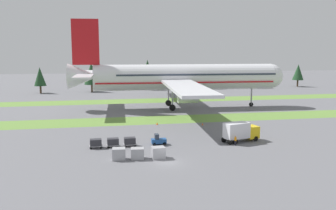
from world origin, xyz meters
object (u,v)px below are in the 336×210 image
at_px(taxiway_marker_1, 157,123).
at_px(uld_container_2, 158,153).
at_px(cargo_dolly_third, 96,143).
at_px(catering_truck, 241,131).
at_px(ground_crew_marshaller, 235,140).
at_px(cargo_dolly_second, 113,142).
at_px(baggage_tug, 158,140).
at_px(uld_container_1, 137,153).
at_px(airliner, 179,77).
at_px(taxiway_marker_0, 203,124).
at_px(cargo_dolly_lead, 130,141).
at_px(uld_container_0, 119,154).

bearing_deg(taxiway_marker_1, uld_container_2, -98.55).
height_order(cargo_dolly_third, catering_truck, catering_truck).
bearing_deg(taxiway_marker_1, catering_truck, -54.27).
bearing_deg(ground_crew_marshaller, cargo_dolly_second, 67.40).
height_order(baggage_tug, uld_container_2, baggage_tug).
xyz_separation_m(catering_truck, uld_container_1, (-19.52, -7.04, -1.10)).
distance_m(cargo_dolly_second, uld_container_2, 10.20).
distance_m(airliner, uld_container_1, 49.74).
height_order(catering_truck, taxiway_marker_0, catering_truck).
bearing_deg(uld_container_1, ground_crew_marshaller, 14.93).
xyz_separation_m(airliner, ground_crew_marshaller, (0.99, -41.48, -7.85)).
distance_m(airliner, ground_crew_marshaller, 42.23).
distance_m(cargo_dolly_lead, cargo_dolly_second, 2.90).
xyz_separation_m(airliner, uld_container_1, (-16.67, -46.19, -7.95)).
distance_m(cargo_dolly_lead, uld_container_2, 8.64).
height_order(cargo_dolly_lead, cargo_dolly_second, same).
xyz_separation_m(cargo_dolly_second, ground_crew_marshaller, (21.10, -2.78, 0.03)).
xyz_separation_m(uld_container_0, taxiway_marker_0, (19.56, 22.16, -0.67)).
relative_size(catering_truck, taxiway_marker_1, 12.23).
xyz_separation_m(cargo_dolly_third, catering_truck, (25.86, -0.41, 1.03)).
height_order(airliner, baggage_tug, airliner).
bearing_deg(cargo_dolly_third, ground_crew_marshaller, 82.61).
xyz_separation_m(uld_container_1, uld_container_2, (3.20, -0.25, 0.04)).
bearing_deg(cargo_dolly_lead, uld_container_0, -17.99).
relative_size(baggage_tug, uld_container_2, 1.31).
relative_size(uld_container_0, uld_container_2, 1.00).
relative_size(baggage_tug, uld_container_0, 1.31).
height_order(cargo_dolly_lead, cargo_dolly_third, same).
bearing_deg(cargo_dolly_third, uld_container_0, 24.78).
bearing_deg(cargo_dolly_third, catering_truck, 88.20).
xyz_separation_m(uld_container_0, uld_container_2, (6.02, -0.38, -0.00)).
distance_m(baggage_tug, taxiway_marker_0, 19.12).
bearing_deg(taxiway_marker_1, cargo_dolly_third, -127.81).
distance_m(cargo_dolly_second, ground_crew_marshaller, 21.28).
bearing_deg(uld_container_0, taxiway_marker_0, 48.56).
height_order(baggage_tug, uld_container_0, baggage_tug).
relative_size(catering_truck, uld_container_0, 3.66).
relative_size(cargo_dolly_second, uld_container_0, 1.11).
bearing_deg(cargo_dolly_lead, baggage_tug, 90.00).
distance_m(airliner, taxiway_marker_1, 25.22).
height_order(cargo_dolly_lead, uld_container_2, uld_container_2).
height_order(ground_crew_marshaller, taxiway_marker_1, ground_crew_marshaller).
bearing_deg(cargo_dolly_lead, airliner, 155.11).
relative_size(cargo_dolly_second, catering_truck, 0.30).
relative_size(uld_container_2, taxiway_marker_0, 4.41).
bearing_deg(taxiway_marker_1, taxiway_marker_0, -12.95).
xyz_separation_m(airliner, cargo_dolly_third, (-23.01, -38.74, -7.88)).
height_order(airliner, taxiway_marker_0, airliner).
xyz_separation_m(ground_crew_marshaller, uld_container_2, (-14.46, -4.96, -0.05)).
relative_size(cargo_dolly_second, taxiway_marker_0, 4.90).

